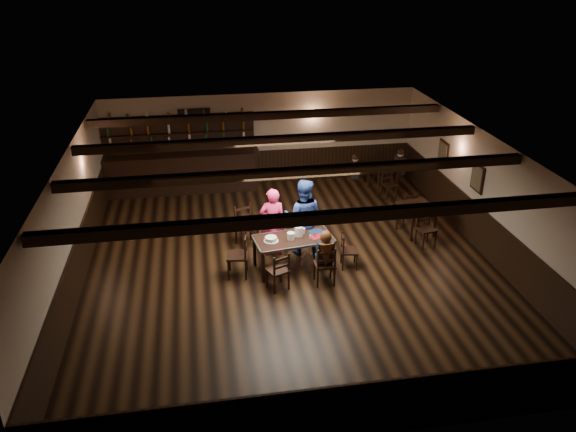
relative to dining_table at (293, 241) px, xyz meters
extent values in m
plane|color=black|center=(-0.03, 0.14, -0.68)|extent=(10.00, 10.00, 0.00)
cube|color=#BFB39F|center=(-0.03, 5.14, 0.67)|extent=(9.00, 0.02, 2.70)
cube|color=#BFB39F|center=(-0.03, -4.86, 0.67)|extent=(9.00, 0.02, 2.70)
cube|color=#BFB39F|center=(-4.53, 0.14, 0.67)|extent=(0.02, 10.00, 2.70)
cube|color=#BFB39F|center=(4.47, 0.14, 0.67)|extent=(0.02, 10.00, 2.70)
cube|color=silver|center=(-0.03, 0.14, 2.02)|extent=(9.00, 10.00, 0.02)
cube|color=black|center=(-0.03, 5.11, -0.18)|extent=(9.00, 0.04, 1.00)
cube|color=black|center=(-0.03, -4.83, -0.18)|extent=(9.00, 0.04, 1.00)
cube|color=black|center=(-4.50, 0.14, -0.18)|extent=(0.04, 10.00, 1.00)
cube|color=black|center=(4.44, 0.14, -0.18)|extent=(0.04, 10.00, 1.00)
cube|color=black|center=(-1.93, 5.11, 1.17)|extent=(0.90, 0.03, 1.00)
cube|color=black|center=(-1.93, 5.09, 1.17)|extent=(0.80, 0.02, 0.90)
cube|color=black|center=(4.44, 0.64, 0.92)|extent=(0.03, 0.55, 0.65)
cube|color=#72664C|center=(4.42, 0.64, 0.92)|extent=(0.02, 0.45, 0.55)
cube|color=black|center=(4.44, 2.54, 0.87)|extent=(0.03, 0.55, 0.65)
cube|color=#72664C|center=(4.42, 2.54, 0.87)|extent=(0.02, 0.45, 0.55)
cube|color=black|center=(-0.03, -2.86, 1.92)|extent=(8.90, 0.18, 0.18)
cube|color=black|center=(-0.03, -0.86, 1.92)|extent=(8.90, 0.18, 0.18)
cube|color=black|center=(-0.03, 1.14, 1.92)|extent=(8.90, 0.18, 0.18)
cube|color=black|center=(-0.03, 3.14, 1.92)|extent=(8.90, 0.18, 0.18)
cube|color=black|center=(-0.73, -0.47, -0.33)|extent=(0.07, 0.07, 0.71)
cube|color=black|center=(-0.83, 0.25, -0.33)|extent=(0.07, 0.07, 0.71)
cube|color=black|center=(0.83, -0.25, -0.33)|extent=(0.07, 0.07, 0.71)
cube|color=black|center=(0.73, 0.47, -0.33)|extent=(0.07, 0.07, 0.71)
cube|color=black|center=(0.00, 0.00, 0.05)|extent=(1.79, 1.07, 0.04)
cube|color=#A5A8AD|center=(-0.06, 0.40, 0.05)|extent=(1.67, 0.26, 0.05)
cube|color=#A5A8AD|center=(0.06, -0.40, 0.05)|extent=(1.67, 0.26, 0.05)
cube|color=#A5A8AD|center=(0.82, 0.11, 0.05)|extent=(0.15, 0.84, 0.05)
cube|color=#A5A8AD|center=(-0.82, -0.11, 0.05)|extent=(0.15, 0.84, 0.05)
cube|color=black|center=(-0.36, -0.53, -0.48)|extent=(0.04, 0.04, 0.41)
cube|color=black|center=(-0.24, -0.82, -0.48)|extent=(0.04, 0.04, 0.41)
cube|color=black|center=(-0.68, -0.65, -0.48)|extent=(0.04, 0.04, 0.41)
cube|color=black|center=(-0.56, -0.95, -0.48)|extent=(0.04, 0.04, 0.41)
cube|color=black|center=(-0.46, -0.74, -0.25)|extent=(0.51, 0.50, 0.04)
cube|color=black|center=(-0.40, -0.89, -0.04)|extent=(0.38, 0.18, 0.43)
cube|color=black|center=(-0.40, -0.89, -0.08)|extent=(0.32, 0.15, 0.05)
cube|color=black|center=(-0.40, -0.89, 0.09)|extent=(0.32, 0.15, 0.05)
cube|color=black|center=(0.72, -0.53, -0.47)|extent=(0.03, 0.03, 0.42)
cube|color=black|center=(0.71, -0.87, -0.47)|extent=(0.03, 0.03, 0.42)
cube|color=black|center=(0.36, -0.53, -0.47)|extent=(0.03, 0.03, 0.42)
cube|color=black|center=(0.36, -0.87, -0.47)|extent=(0.03, 0.03, 0.42)
cube|color=black|center=(0.54, -0.70, -0.23)|extent=(0.42, 0.40, 0.04)
cube|color=black|center=(0.54, -0.87, -0.01)|extent=(0.41, 0.04, 0.44)
cube|color=black|center=(0.54, -0.87, -0.06)|extent=(0.36, 0.03, 0.05)
cube|color=black|center=(0.54, -0.87, 0.12)|extent=(0.36, 0.03, 0.05)
cube|color=black|center=(-1.39, 0.12, -0.45)|extent=(0.04, 0.04, 0.46)
cube|color=black|center=(-1.02, 0.07, -0.45)|extent=(0.04, 0.04, 0.46)
cube|color=black|center=(-1.44, -0.27, -0.45)|extent=(0.04, 0.04, 0.46)
cube|color=black|center=(-1.08, -0.32, -0.45)|extent=(0.04, 0.04, 0.46)
cube|color=black|center=(-1.23, -0.10, -0.19)|extent=(0.49, 0.51, 0.04)
cube|color=black|center=(-1.05, -0.12, 0.05)|extent=(0.10, 0.45, 0.49)
cube|color=black|center=(-1.05, -0.12, 0.00)|extent=(0.08, 0.39, 0.05)
cube|color=black|center=(-1.05, -0.12, 0.20)|extent=(0.08, 0.39, 0.05)
cube|color=black|center=(1.35, -0.33, -0.49)|extent=(0.04, 0.04, 0.38)
cube|color=black|center=(1.05, -0.28, -0.49)|extent=(0.04, 0.04, 0.38)
cube|color=black|center=(1.40, -0.01, -0.49)|extent=(0.04, 0.04, 0.38)
cube|color=black|center=(1.10, 0.04, -0.49)|extent=(0.04, 0.04, 0.38)
cube|color=black|center=(1.22, -0.14, -0.28)|extent=(0.41, 0.42, 0.04)
cube|color=black|center=(1.07, -0.12, -0.08)|extent=(0.09, 0.37, 0.40)
cube|color=black|center=(1.07, -0.12, -0.12)|extent=(0.07, 0.32, 0.04)
cube|color=black|center=(1.07, -0.12, 0.04)|extent=(0.07, 0.32, 0.04)
cube|color=black|center=(-1.01, 0.98, -0.45)|extent=(0.05, 0.05, 0.47)
cube|color=black|center=(-1.15, 1.33, -0.45)|extent=(0.05, 0.05, 0.47)
cube|color=black|center=(-0.65, 1.13, -0.45)|extent=(0.05, 0.05, 0.47)
cube|color=black|center=(-0.78, 1.47, -0.45)|extent=(0.05, 0.05, 0.47)
cube|color=black|center=(-0.90, 1.23, -0.19)|extent=(0.58, 0.57, 0.04)
cube|color=black|center=(-0.96, 1.40, 0.06)|extent=(0.44, 0.20, 0.49)
cube|color=black|center=(-0.96, 1.40, 0.01)|extent=(0.37, 0.17, 0.05)
cube|color=black|center=(-0.96, 1.40, 0.20)|extent=(0.37, 0.17, 0.05)
imported|color=#F22B56|center=(-0.36, 0.70, 0.14)|extent=(0.60, 0.40, 1.63)
imported|color=#294887|center=(0.34, 0.68, 0.22)|extent=(1.03, 0.89, 1.81)
cube|color=black|center=(0.54, -0.58, -0.16)|extent=(0.31, 0.31, 0.13)
cube|color=black|center=(0.54, -0.70, 0.06)|extent=(0.33, 0.19, 0.46)
cylinder|color=black|center=(0.54, -0.70, 0.27)|extent=(0.10, 0.33, 0.33)
sphere|color=#D8A384|center=(0.54, -0.70, 0.42)|extent=(0.20, 0.20, 0.20)
sphere|color=#371C0C|center=(0.54, -0.73, 0.43)|extent=(0.25, 0.25, 0.25)
cone|color=#371C0C|center=(0.54, -0.82, 0.04)|extent=(0.19, 0.19, 0.58)
cylinder|color=white|center=(-0.50, -0.07, 0.08)|extent=(0.32, 0.32, 0.01)
cylinder|color=white|center=(-0.50, -0.07, 0.13)|extent=(0.25, 0.25, 0.08)
cylinder|color=silver|center=(-0.50, -0.07, 0.11)|extent=(0.27, 0.27, 0.04)
cylinder|color=white|center=(-0.06, -0.04, 0.15)|extent=(0.16, 0.16, 0.15)
cylinder|color=white|center=(0.13, 0.08, 0.18)|extent=(0.19, 0.19, 0.22)
cylinder|color=#A5A8AD|center=(0.08, 0.10, 0.09)|extent=(0.06, 0.06, 0.03)
sphere|color=orange|center=(0.08, 0.10, 0.12)|extent=(0.03, 0.03, 0.03)
cylinder|color=silver|center=(0.36, -0.07, 0.11)|extent=(0.03, 0.03, 0.08)
cylinder|color=#A5A8AD|center=(0.47, 0.00, 0.12)|extent=(0.04, 0.04, 0.10)
cylinder|color=silver|center=(0.25, 0.17, 0.14)|extent=(0.08, 0.08, 0.13)
cube|color=maroon|center=(0.52, -0.02, 0.08)|extent=(0.36, 0.31, 0.00)
cube|color=#0E2147|center=(0.55, 0.22, 0.08)|extent=(0.36, 0.30, 0.00)
cube|color=black|center=(-2.41, 4.79, -0.13)|extent=(4.29, 0.60, 1.10)
cube|color=black|center=(-2.41, 4.79, 0.45)|extent=(4.49, 0.70, 0.05)
cube|color=black|center=(-2.41, 5.06, 0.42)|extent=(4.29, 0.10, 2.20)
cube|color=black|center=(-2.41, 4.96, 0.67)|extent=(4.19, 0.22, 0.03)
cube|color=black|center=(-2.41, 4.96, 1.02)|extent=(4.19, 0.22, 0.03)
cube|color=black|center=(-2.41, 4.96, 1.37)|extent=(4.19, 0.22, 0.03)
cube|color=black|center=(3.28, 1.17, 0.05)|extent=(0.94, 0.94, 0.04)
cube|color=black|center=(3.02, 0.78, -0.32)|extent=(0.05, 0.05, 0.71)
cube|color=black|center=(2.89, 1.42, -0.32)|extent=(0.05, 0.05, 0.71)
cube|color=black|center=(3.66, 0.91, -0.32)|extent=(0.05, 0.05, 0.71)
cube|color=black|center=(3.53, 1.55, -0.32)|extent=(0.05, 0.05, 0.71)
cube|color=black|center=(3.34, 3.97, 0.05)|extent=(0.85, 0.85, 0.04)
cube|color=black|center=(3.11, 3.62, -0.32)|extent=(0.05, 0.05, 0.71)
cube|color=black|center=(2.99, 4.21, -0.32)|extent=(0.05, 0.05, 0.71)
cube|color=black|center=(3.70, 3.74, -0.32)|extent=(0.05, 0.05, 0.71)
cube|color=black|center=(3.58, 4.33, -0.32)|extent=(0.05, 0.05, 0.71)
cube|color=black|center=(2.47, 3.91, 0.03)|extent=(0.26, 0.36, 0.48)
sphere|color=#D8A384|center=(2.47, 3.91, 0.35)|extent=(0.18, 0.18, 0.18)
sphere|color=black|center=(2.47, 3.91, 0.38)|extent=(0.19, 0.19, 0.19)
cube|color=black|center=(3.84, 4.00, 0.05)|extent=(0.23, 0.36, 0.51)
sphere|color=#D8A384|center=(3.84, 4.00, 0.39)|extent=(0.20, 0.20, 0.20)
sphere|color=black|center=(3.84, 4.00, 0.42)|extent=(0.21, 0.21, 0.21)
camera|label=1|loc=(-1.90, -10.53, 5.72)|focal=35.00mm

